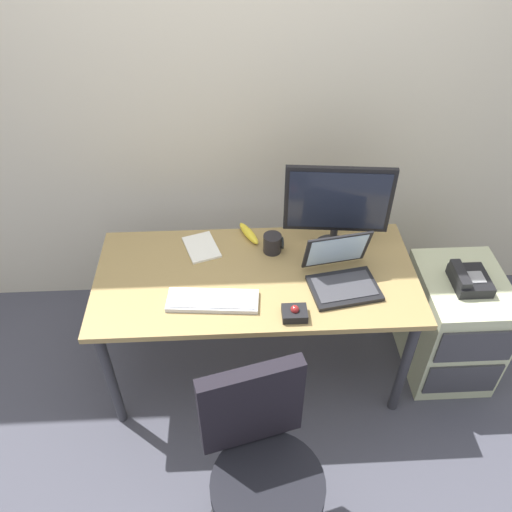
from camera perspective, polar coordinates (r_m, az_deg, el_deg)
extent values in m
plane|color=#464651|center=(3.00, 0.00, -11.96)|extent=(8.00, 8.00, 0.00)
cube|color=beige|center=(2.69, -0.79, 19.43)|extent=(6.00, 0.10, 2.80)
cube|color=#9B7F4B|center=(2.48, 0.00, -2.34)|extent=(1.53, 0.72, 0.03)
cylinder|color=#2D2D33|center=(2.62, -15.70, -12.94)|extent=(0.05, 0.05, 0.68)
cylinder|color=#2D2D33|center=(2.67, 16.01, -11.69)|extent=(0.05, 0.05, 0.68)
cylinder|color=#2D2D33|center=(3.00, -13.93, -3.69)|extent=(0.05, 0.05, 0.68)
cylinder|color=#2D2D33|center=(3.04, 13.15, -2.76)|extent=(0.05, 0.05, 0.68)
cube|color=beige|center=(2.97, 20.72, -6.98)|extent=(0.42, 0.52, 0.62)
cube|color=#38383D|center=(2.72, 23.17, -9.18)|extent=(0.38, 0.01, 0.21)
cube|color=#38383D|center=(2.92, 21.79, -12.49)|extent=(0.38, 0.01, 0.21)
cube|color=black|center=(2.73, 22.53, -2.51)|extent=(0.17, 0.20, 0.06)
cube|color=black|center=(2.68, 21.61, -1.86)|extent=(0.05, 0.18, 0.04)
cube|color=gray|center=(2.71, 23.15, -2.16)|extent=(0.07, 0.08, 0.01)
cylinder|color=#333338|center=(2.36, 1.11, -26.36)|extent=(0.06, 0.06, 0.39)
cylinder|color=black|center=(2.16, 1.19, -24.13)|extent=(0.44, 0.44, 0.07)
cube|color=black|center=(2.02, -0.53, -16.16)|extent=(0.40, 0.16, 0.42)
cylinder|color=#262628|center=(2.64, 8.39, 1.06)|extent=(0.18, 0.18, 0.01)
cylinder|color=#262628|center=(2.60, 8.52, 2.05)|extent=(0.04, 0.04, 0.11)
cube|color=black|center=(2.47, 9.04, 6.16)|extent=(0.51, 0.07, 0.35)
cube|color=#1E2333|center=(2.46, 9.06, 5.97)|extent=(0.46, 0.05, 0.31)
cube|color=silver|center=(2.34, -4.79, -4.93)|extent=(0.42, 0.17, 0.02)
cube|color=white|center=(2.33, -4.81, -4.69)|extent=(0.39, 0.15, 0.01)
cube|color=black|center=(2.42, 9.68, -3.51)|extent=(0.34, 0.27, 0.02)
cube|color=#38383D|center=(2.42, 9.71, -3.31)|extent=(0.30, 0.21, 0.00)
cube|color=black|center=(2.44, 8.87, 0.69)|extent=(0.32, 0.12, 0.21)
cube|color=silver|center=(2.44, 8.92, 0.60)|extent=(0.28, 0.10, 0.19)
cube|color=black|center=(2.27, 4.27, -6.33)|extent=(0.11, 0.09, 0.04)
sphere|color=maroon|center=(2.25, 4.30, -5.88)|extent=(0.04, 0.04, 0.04)
cylinder|color=black|center=(2.57, 1.81, 1.40)|extent=(0.09, 0.09, 0.10)
torus|color=black|center=(2.57, 2.92, 1.46)|extent=(0.01, 0.06, 0.06)
cube|color=white|center=(2.62, -6.03, 0.97)|extent=(0.21, 0.24, 0.01)
ellipsoid|color=yellow|center=(2.67, -0.80, 2.51)|extent=(0.12, 0.19, 0.04)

